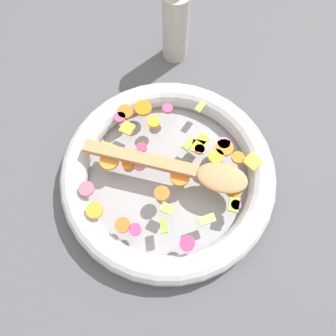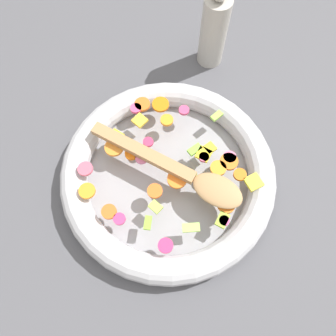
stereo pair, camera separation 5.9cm
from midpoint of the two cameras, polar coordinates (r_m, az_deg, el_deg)
ground_plane at (r=0.63m, az=2.63°, el=-2.07°), size 4.00×4.00×0.00m
skillet at (r=0.61m, az=2.72°, el=-1.34°), size 0.40×0.40×0.05m
chopped_vegetables at (r=0.59m, az=3.27°, el=0.40°), size 0.30×0.31×0.01m
wooden_spoon at (r=0.57m, az=5.23°, el=-1.02°), size 0.29×0.16×0.01m
pepper_mill at (r=0.73m, az=10.45°, el=22.37°), size 0.06×0.06×0.19m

